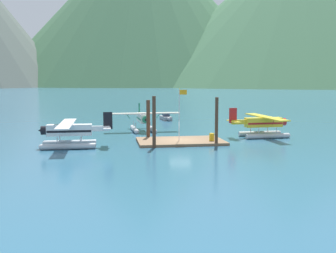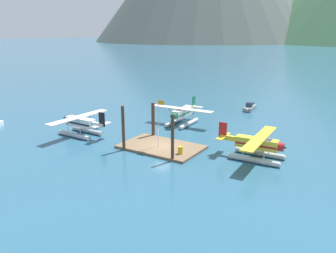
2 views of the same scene
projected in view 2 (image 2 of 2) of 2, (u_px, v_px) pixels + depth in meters
The scene contains 11 objects.
ground_plane at pixel (161, 148), 42.63m from camera, with size 1200.00×1200.00×0.00m, color #285670.
dock_platform at pixel (161, 147), 42.59m from camera, with size 10.08×6.41×0.30m, color brown.
piling_near_left at pixel (123, 128), 41.15m from camera, with size 0.39×0.39×5.62m, color #4C3323.
piling_near_right at pixel (173, 138), 37.63m from camera, with size 0.36×0.36×5.44m, color #4C3323.
piling_far_left at pixel (153, 120), 46.37m from camera, with size 0.46×0.46×4.88m, color #4C3323.
flagpole at pixel (159, 117), 41.31m from camera, with size 0.95×0.10×6.09m.
fuel_drum at pixel (180, 150), 39.67m from camera, with size 0.62×0.62×0.88m.
seaplane_white_port_aft at pixel (80, 124), 47.43m from camera, with size 7.98×10.40×3.84m.
seaplane_cream_bow_left at pixel (182, 115), 52.90m from camera, with size 10.46×7.98×3.84m.
seaplane_yellow_stbd_fwd at pixel (257, 146), 38.48m from camera, with size 7.98×10.45×3.84m.
boat_grey_open_north at pixel (250, 108), 62.78m from camera, with size 1.82×4.89×1.50m.
Camera 2 is at (22.47, -33.41, 14.28)m, focal length 36.00 mm.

